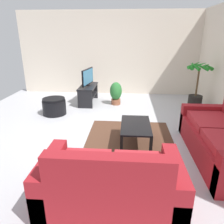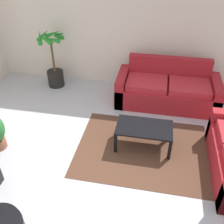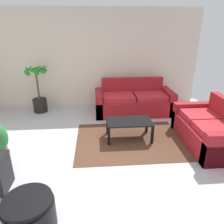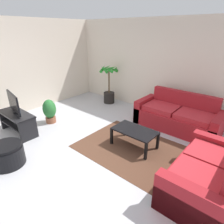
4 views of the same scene
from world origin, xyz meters
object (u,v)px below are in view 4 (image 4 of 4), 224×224
at_px(coffee_table, 135,132).
at_px(potted_plant_small, 50,111).
at_px(couch_main, 177,117).
at_px(tv, 14,103).
at_px(tv_stand, 17,120).
at_px(potted_palm, 109,88).
at_px(ottoman, 7,155).
at_px(couch_loveseat, 207,176).

xyz_separation_m(coffee_table, potted_plant_small, (-2.43, -0.51, -0.00)).
bearing_deg(couch_main, tv, -135.94).
bearing_deg(couch_main, coffee_table, -103.72).
height_order(tv_stand, coffee_table, tv_stand).
distance_m(tv_stand, potted_palm, 3.08).
height_order(tv_stand, ottoman, tv_stand).
relative_size(couch_loveseat, potted_plant_small, 2.46).
bearing_deg(potted_palm, tv, -95.78).
distance_m(coffee_table, ottoman, 2.53).
height_order(couch_loveseat, ottoman, couch_loveseat).
bearing_deg(coffee_table, couch_loveseat, -12.03).
height_order(couch_main, potted_palm, potted_palm).
relative_size(tv_stand, potted_palm, 0.83).
xyz_separation_m(couch_loveseat, ottoman, (-3.04, -1.71, -0.09)).
height_order(couch_main, coffee_table, couch_main).
distance_m(tv, ottoman, 1.39).
bearing_deg(potted_palm, tv_stand, -95.79).
distance_m(couch_loveseat, potted_plant_small, 4.00).
height_order(tv, potted_palm, potted_palm).
xyz_separation_m(tv, potted_plant_small, (0.10, 0.83, -0.44)).
bearing_deg(tv, tv_stand, -99.90).
bearing_deg(couch_loveseat, couch_main, 124.40).
xyz_separation_m(couch_loveseat, potted_palm, (-3.78, 2.04, 0.24)).
xyz_separation_m(couch_loveseat, tv, (-4.09, -1.01, 0.49)).
xyz_separation_m(couch_loveseat, potted_plant_small, (-3.99, -0.18, 0.05)).
bearing_deg(coffee_table, potted_plant_small, -168.13).
distance_m(couch_loveseat, tv, 4.24).
xyz_separation_m(couch_main, couch_loveseat, (1.21, -1.77, -0.00)).
xyz_separation_m(couch_main, potted_palm, (-2.57, 0.27, 0.24)).
bearing_deg(tv, ottoman, -33.83).
relative_size(tv_stand, potted_plant_small, 1.66).
relative_size(tv, potted_plant_small, 1.23).
xyz_separation_m(tv, coffee_table, (2.53, 1.34, -0.44)).
bearing_deg(ottoman, potted_plant_small, 121.75).
xyz_separation_m(potted_palm, potted_plant_small, (-0.21, -2.22, -0.19)).
bearing_deg(tv, coffee_table, 28.03).
bearing_deg(couch_main, potted_plant_small, -144.95).
xyz_separation_m(tv_stand, tv, (0.00, 0.00, 0.45)).
xyz_separation_m(tv_stand, potted_plant_small, (0.10, 0.84, 0.01)).
xyz_separation_m(couch_loveseat, coffee_table, (-1.57, 0.33, 0.05)).
relative_size(coffee_table, potted_palm, 0.70).
bearing_deg(potted_plant_small, potted_palm, 84.55).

